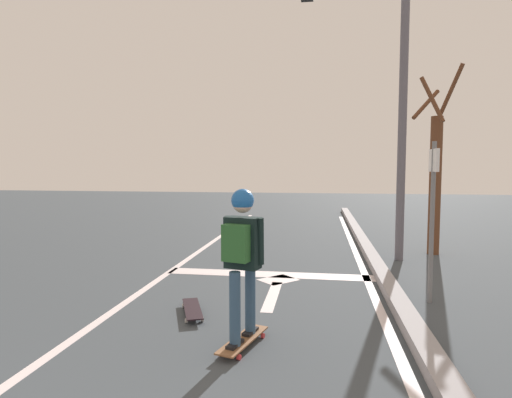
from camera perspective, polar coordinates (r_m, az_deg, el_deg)
name	(u,v)px	position (r m, az deg, el deg)	size (l,w,h in m)	color
lane_line_center	(137,295)	(6.35, -16.01, -12.48)	(0.12, 20.00, 0.01)	silver
lane_line_curbside	(378,306)	(5.85, 16.44, -13.94)	(0.12, 20.00, 0.01)	silver
stop_bar	(270,274)	(7.20, 1.92, -10.28)	(3.51, 0.40, 0.01)	silver
lane_arrow_stem	(272,296)	(6.07, 2.27, -13.10)	(0.16, 1.40, 0.01)	silver
lane_arrow_head	(278,280)	(6.88, 3.07, -10.99)	(0.56, 0.44, 0.01)	silver
curb_strip	(398,302)	(5.87, 18.94, -13.25)	(0.24, 24.00, 0.14)	#959297
skateboard	(243,340)	(4.47, -1.80, -18.78)	(0.42, 0.84, 0.08)	brown
skater	(242,247)	(4.17, -1.95, -6.60)	(0.42, 0.59, 1.53)	#32506F
spare_skateboard	(192,309)	(5.39, -8.72, -14.68)	(0.48, 0.81, 0.08)	black
traffic_signal_mast	(366,54)	(8.74, 14.80, 18.68)	(3.77, 0.34, 5.99)	slate
street_sign_post	(433,198)	(6.00, 23.07, 0.15)	(0.06, 0.44, 2.17)	slate
roadside_tree	(435,175)	(9.43, 23.36, 3.01)	(1.00, 0.93, 3.92)	brown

